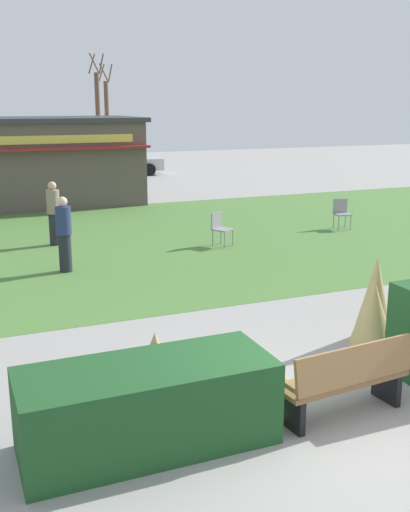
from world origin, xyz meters
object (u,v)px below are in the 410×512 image
(tree_right_bg, at_px, (107,119))
(cafe_chair_north, at_px, (341,211))
(park_bench, at_px, (346,379))
(cafe_chair_center, at_px, (220,226))
(person_strolling, at_px, (64,234))
(tree_left_bg, at_px, (98,117))
(person_standing, at_px, (54,213))
(parked_car_east_slot, at_px, (121,162))
(parked_car_center_slot, at_px, (24,166))

(tree_right_bg, bearing_deg, cafe_chair_north, -87.34)
(park_bench, relative_size, cafe_chair_center, 1.95)
(person_strolling, bearing_deg, tree_right_bg, -1.80)
(cafe_chair_north, height_order, tree_left_bg, tree_left_bg)
(person_strolling, height_order, person_standing, same)
(person_strolling, height_order, parked_car_east_slot, person_strolling)
(parked_car_east_slot, bearing_deg, person_strolling, -108.70)
(cafe_chair_north, height_order, person_strolling, person_strolling)
(tree_left_bg, bearing_deg, park_bench, -97.81)
(cafe_chair_north, bearing_deg, cafe_chair_center, -171.06)
(person_standing, bearing_deg, parked_car_east_slot, -64.49)
(cafe_chair_north, distance_m, tree_left_bg, 21.38)
(park_bench, distance_m, person_strolling, 8.08)
(cafe_chair_center, height_order, person_strolling, person_strolling)
(park_bench, xyz_separation_m, person_standing, (-1.70, 10.62, 0.38))
(cafe_chair_center, height_order, cafe_chair_north, same)
(person_standing, xyz_separation_m, parked_car_east_slot, (5.91, 15.33, -0.22))
(cafe_chair_north, relative_size, tree_right_bg, 0.15)
(cafe_chair_center, relative_size, person_strolling, 0.53)
(parked_car_center_slot, bearing_deg, park_bench, -88.50)
(person_standing, distance_m, tree_left_bg, 20.97)
(tree_left_bg, bearing_deg, person_standing, -106.42)
(tree_left_bg, bearing_deg, cafe_chair_center, -94.97)
(person_standing, relative_size, parked_car_center_slot, 0.40)
(parked_car_center_slot, bearing_deg, tree_left_bg, 43.90)
(cafe_chair_north, bearing_deg, parked_car_east_slot, 98.22)
(park_bench, xyz_separation_m, tree_left_bg, (4.20, 30.64, 2.38))
(cafe_chair_north, relative_size, tree_left_bg, 0.14)
(tree_right_bg, bearing_deg, parked_car_center_slot, -128.55)
(cafe_chair_center, bearing_deg, parked_car_center_slot, 99.92)
(person_strolling, bearing_deg, parked_car_center_slot, 10.26)
(tree_right_bg, bearing_deg, parked_car_east_slot, -99.23)
(tree_right_bg, bearing_deg, person_strolling, -105.96)
(parked_car_center_slot, distance_m, tree_right_bg, 10.07)
(park_bench, distance_m, tree_right_bg, 34.16)
(parked_car_east_slot, xyz_separation_m, tree_left_bg, (-0.01, 4.69, 2.21))
(parked_car_east_slot, bearing_deg, person_standing, -111.09)
(park_bench, distance_m, cafe_chair_north, 11.58)
(park_bench, height_order, tree_left_bg, tree_left_bg)
(parked_car_center_slot, xyz_separation_m, tree_left_bg, (4.88, 4.70, 2.21))
(cafe_chair_center, relative_size, tree_right_bg, 0.15)
(person_strolling, bearing_deg, cafe_chair_center, -62.50)
(cafe_chair_north, distance_m, tree_right_bg, 24.25)
(park_bench, bearing_deg, cafe_chair_north, 55.31)
(person_standing, height_order, parked_car_center_slot, person_standing)
(parked_car_east_slot, distance_m, tree_right_bg, 8.07)
(person_strolling, distance_m, parked_car_center_slot, 18.14)
(person_strolling, xyz_separation_m, parked_car_center_slot, (1.23, 18.09, -0.22))
(cafe_chair_center, xyz_separation_m, tree_left_bg, (1.89, 21.79, 2.33))
(cafe_chair_north, xyz_separation_m, tree_right_bg, (-1.12, 24.13, 2.15))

